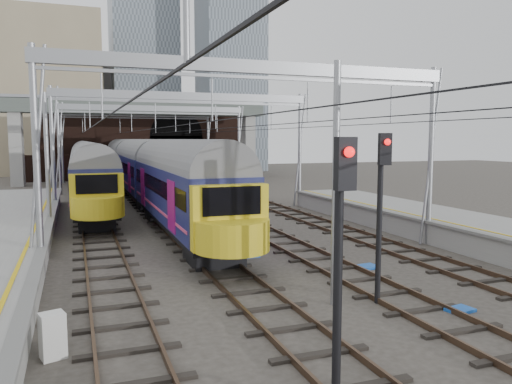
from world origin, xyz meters
name	(u,v)px	position (x,y,z in m)	size (l,w,h in m)	color
ground	(372,329)	(0.00, 0.00, 0.00)	(160.00, 160.00, 0.00)	#38332D
tracks	(215,229)	(0.00, 15.00, 0.02)	(14.40, 80.00, 0.22)	#4C3828
overhead_line	(188,112)	(0.00, 21.49, 6.57)	(16.80, 80.00, 8.00)	gray
retaining_wall	(146,143)	(1.40, 51.93, 4.33)	(28.00, 2.75, 9.00)	black
overbridge	(140,117)	(0.00, 46.00, 7.27)	(28.00, 3.00, 9.25)	gray
city_skyline	(137,60)	(2.73, 70.48, 17.09)	(37.50, 27.50, 60.00)	tan
train_main	(130,164)	(-2.00, 37.88, 2.49)	(2.80, 64.64, 4.81)	black
train_second	(86,165)	(-6.00, 37.85, 2.40)	(2.65, 46.06, 4.61)	black
signal_near_left	(340,243)	(-2.81, -3.23, 3.06)	(0.34, 0.47, 4.86)	black
signal_near_centre	(381,198)	(1.28, 1.61, 3.14)	(0.38, 0.47, 4.99)	black
relay_cabinet	(53,336)	(-7.58, 0.93, 0.51)	(0.51, 0.43, 1.02)	silver
equip_cover_a	(366,267)	(3.14, 5.22, 0.05)	(0.86, 0.61, 0.10)	#164DAC
equip_cover_b	(249,256)	(-0.39, 8.43, 0.05)	(0.80, 0.57, 0.09)	#164DAC
equip_cover_c	(460,310)	(3.05, 0.25, 0.04)	(0.75, 0.53, 0.09)	#164DAC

